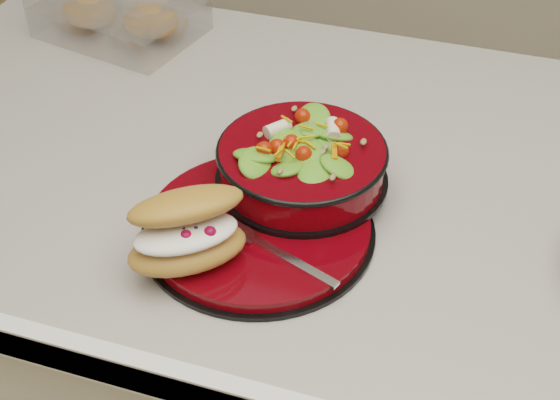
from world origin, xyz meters
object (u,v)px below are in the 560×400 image
(croissant, at_px, (188,231))
(pastry_box, at_px, (119,8))
(dinner_plate, at_px, (259,227))
(fork, at_px, (278,252))
(salad_bowl, at_px, (302,159))
(island_counter, at_px, (293,371))

(croissant, bearing_deg, pastry_box, 86.96)
(dinner_plate, relative_size, croissant, 1.82)
(dinner_plate, height_order, croissant, croissant)
(fork, bearing_deg, pastry_box, 64.30)
(dinner_plate, bearing_deg, fork, -49.53)
(salad_bowl, xyz_separation_m, fork, (0.01, -0.13, -0.03))
(island_counter, distance_m, pastry_box, 0.66)
(island_counter, bearing_deg, fork, -79.03)
(island_counter, xyz_separation_m, pastry_box, (-0.37, 0.24, 0.49))
(salad_bowl, height_order, pastry_box, salad_bowl)
(dinner_plate, distance_m, croissant, 0.10)
(dinner_plate, height_order, salad_bowl, salad_bowl)
(salad_bowl, height_order, fork, salad_bowl)
(island_counter, relative_size, salad_bowl, 5.88)
(island_counter, height_order, croissant, croissant)
(salad_bowl, bearing_deg, island_counter, 111.80)
(croissant, height_order, pastry_box, croissant)
(island_counter, distance_m, dinner_plate, 0.48)
(dinner_plate, xyz_separation_m, croissant, (-0.05, -0.08, 0.05))
(croissant, height_order, fork, croissant)
(croissant, xyz_separation_m, fork, (0.09, 0.03, -0.04))
(island_counter, xyz_separation_m, dinner_plate, (-0.00, -0.15, 0.46))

